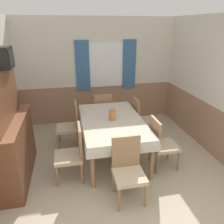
# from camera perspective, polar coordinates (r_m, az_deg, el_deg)

# --- Properties ---
(wall_back) EXTENTS (4.28, 0.09, 2.60)m
(wall_back) POSITION_cam_1_polar(r_m,az_deg,el_deg) (5.60, -3.64, 10.52)
(wall_back) COLOR silver
(wall_back) RESTS_ON ground_plane
(wall_right) EXTENTS (0.05, 4.28, 2.60)m
(wall_right) POSITION_cam_1_polar(r_m,az_deg,el_deg) (4.54, 25.63, 5.61)
(wall_right) COLOR silver
(wall_right) RESTS_ON ground_plane
(dining_table) EXTENTS (1.15, 1.89, 0.77)m
(dining_table) POSITION_cam_1_polar(r_m,az_deg,el_deg) (4.10, 0.01, -3.27)
(dining_table) COLOR beige
(dining_table) RESTS_ON ground_plane
(chair_head_window) EXTENTS (0.44, 0.44, 0.94)m
(chair_head_window) POSITION_cam_1_polar(r_m,az_deg,el_deg) (5.19, -2.51, 0.21)
(chair_head_window) COLOR #93704C
(chair_head_window) RESTS_ON ground_plane
(chair_left_far) EXTENTS (0.44, 0.44, 0.94)m
(chair_left_far) POSITION_cam_1_polar(r_m,az_deg,el_deg) (4.60, -10.72, -3.14)
(chair_left_far) COLOR #93704C
(chair_left_far) RESTS_ON ground_plane
(chair_right_near) EXTENTS (0.44, 0.44, 0.94)m
(chair_right_near) POSITION_cam_1_polar(r_m,az_deg,el_deg) (3.94, 12.65, -7.78)
(chair_right_near) COLOR #93704C
(chair_right_near) RESTS_ON ground_plane
(chair_left_near) EXTENTS (0.44, 0.44, 0.94)m
(chair_left_near) POSITION_cam_1_polar(r_m,az_deg,el_deg) (3.64, -10.21, -10.24)
(chair_left_near) COLOR #93704C
(chair_left_near) RESTS_ON ground_plane
(chair_head_near) EXTENTS (0.44, 0.44, 0.94)m
(chair_head_near) POSITION_cam_1_polar(r_m,az_deg,el_deg) (3.24, 4.18, -14.37)
(chair_head_near) COLOR #93704C
(chair_head_near) RESTS_ON ground_plane
(chair_right_far) EXTENTS (0.44, 0.44, 0.94)m
(chair_right_far) POSITION_cam_1_polar(r_m,az_deg,el_deg) (4.84, 7.55, -1.63)
(chair_right_far) COLOR #93704C
(chair_right_far) RESTS_ON ground_plane
(sideboard) EXTENTS (0.46, 1.47, 1.79)m
(sideboard) POSITION_cam_1_polar(r_m,az_deg,el_deg) (3.81, -25.15, -5.96)
(sideboard) COLOR brown
(sideboard) RESTS_ON ground_plane
(tv) EXTENTS (0.29, 0.37, 0.32)m
(tv) POSITION_cam_1_polar(r_m,az_deg,el_deg) (3.66, -26.97, 12.49)
(tv) COLOR black
(tv) RESTS_ON sideboard
(vase) EXTENTS (0.12, 0.12, 0.20)m
(vase) POSITION_cam_1_polar(r_m,az_deg,el_deg) (4.01, 0.06, -0.74)
(vase) COLOR #B26B38
(vase) RESTS_ON dining_table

